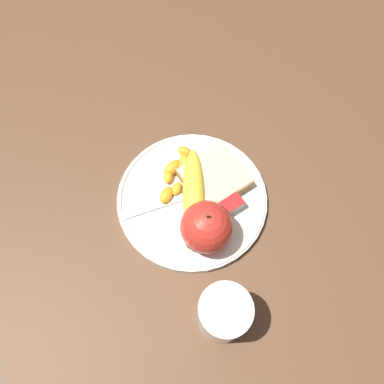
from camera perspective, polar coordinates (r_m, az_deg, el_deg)
name	(u,v)px	position (r m, az deg, el deg)	size (l,w,h in m)	color
ground_plane	(192,200)	(0.63, 0.00, -1.24)	(3.00, 3.00, 0.00)	brown
plate	(192,198)	(0.63, 0.00, -0.94)	(0.25, 0.25, 0.01)	silver
juice_glass	(223,314)	(0.54, 4.81, -18.00)	(0.07, 0.07, 0.09)	silver
apple	(207,227)	(0.56, 2.23, -5.33)	(0.08, 0.08, 0.09)	red
banana	(191,198)	(0.60, -0.08, -0.91)	(0.12, 0.16, 0.04)	yellow
bread_slice	(214,178)	(0.63, 3.42, 2.16)	(0.10, 0.09, 0.02)	#AB8751
fork	(193,194)	(0.62, 0.09, -0.28)	(0.20, 0.06, 0.00)	silver
jam_packet	(228,203)	(0.61, 5.52, -1.74)	(0.04, 0.03, 0.02)	silver
orange_segment_0	(166,195)	(0.62, -3.93, -0.45)	(0.04, 0.03, 0.02)	orange
orange_segment_1	(185,162)	(0.65, -1.13, 4.65)	(0.03, 0.04, 0.02)	orange
orange_segment_2	(174,167)	(0.64, -2.71, 3.87)	(0.04, 0.03, 0.02)	orange
orange_segment_3	(183,167)	(0.64, -1.41, 3.76)	(0.03, 0.03, 0.02)	orange
orange_segment_4	(176,189)	(0.62, -2.38, 0.51)	(0.03, 0.03, 0.01)	orange
orange_segment_5	(168,176)	(0.63, -3.64, 2.39)	(0.03, 0.03, 0.01)	orange
orange_segment_6	(193,184)	(0.63, 0.11, 1.27)	(0.03, 0.03, 0.02)	orange
orange_segment_7	(201,170)	(0.64, 1.40, 3.34)	(0.03, 0.03, 0.02)	orange
orange_segment_8	(185,151)	(0.66, -1.14, 6.25)	(0.03, 0.03, 0.01)	orange
orange_segment_9	(196,176)	(0.63, 0.69, 2.46)	(0.03, 0.03, 0.02)	orange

